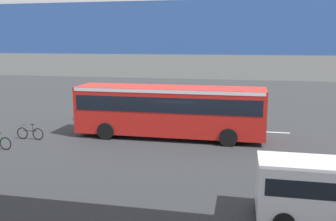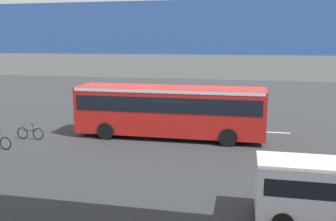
{
  "view_description": "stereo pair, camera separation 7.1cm",
  "coord_description": "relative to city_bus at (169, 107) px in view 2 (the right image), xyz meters",
  "views": [
    {
      "loc": [
        -3.86,
        21.4,
        5.88
      ],
      "look_at": [
        0.69,
        -0.58,
        1.6
      ],
      "focal_mm": 38.89,
      "sensor_mm": 36.0,
      "label": 1
    },
    {
      "loc": [
        -3.93,
        21.39,
        5.88
      ],
      "look_at": [
        0.69,
        -0.58,
        1.6
      ],
      "focal_mm": 38.89,
      "sensor_mm": 36.0,
      "label": 2
    }
  ],
  "objects": [
    {
      "name": "traffic_sign",
      "position": [
        2.17,
        -3.2,
        0.01
      ],
      "size": [
        0.08,
        0.6,
        2.8
      ],
      "color": "slate",
      "rests_on": "ground"
    },
    {
      "name": "lane_dash_right",
      "position": [
        5.48,
        -2.59,
        -1.88
      ],
      "size": [
        2.0,
        0.2,
        0.01
      ],
      "primitive_type": "cube",
      "color": "silver",
      "rests_on": "ground"
    },
    {
      "name": "lane_dash_centre",
      "position": [
        1.48,
        -2.59,
        -1.88
      ],
      "size": [
        2.0,
        0.2,
        0.01
      ],
      "primitive_type": "cube",
      "color": "silver",
      "rests_on": "ground"
    },
    {
      "name": "ground",
      "position": [
        -0.52,
        0.11,
        -1.88
      ],
      "size": [
        80.0,
        80.0,
        0.0
      ],
      "primitive_type": "plane",
      "color": "#2D3033"
    },
    {
      "name": "pedestrian",
      "position": [
        7.18,
        -3.44,
        -1.0
      ],
      "size": [
        0.38,
        0.38,
        1.79
      ],
      "color": "#2D2D38",
      "rests_on": "ground"
    },
    {
      "name": "lane_dash_left",
      "position": [
        -2.52,
        -2.59,
        -1.88
      ],
      "size": [
        2.0,
        0.2,
        0.01
      ],
      "primitive_type": "cube",
      "color": "silver",
      "rests_on": "ground"
    },
    {
      "name": "lane_dash_leftmost",
      "position": [
        -6.52,
        -2.59,
        -1.88
      ],
      "size": [
        2.0,
        0.2,
        0.01
      ],
      "primitive_type": "cube",
      "color": "silver",
      "rests_on": "ground"
    },
    {
      "name": "city_bus",
      "position": [
        0.0,
        0.0,
        0.0
      ],
      "size": [
        11.54,
        2.85,
        3.15
      ],
      "color": "red",
      "rests_on": "ground"
    },
    {
      "name": "bicycle_black",
      "position": [
        8.19,
        2.22,
        -1.51
      ],
      "size": [
        1.77,
        0.44,
        0.96
      ],
      "color": "black",
      "rests_on": "ground"
    },
    {
      "name": "pedestrian_overpass",
      "position": [
        -0.52,
        12.68,
        3.04
      ],
      "size": [
        25.35,
        2.6,
        6.71
      ],
      "color": "gray",
      "rests_on": "ground"
    },
    {
      "name": "parked_van",
      "position": [
        -7.37,
        9.62,
        -0.7
      ],
      "size": [
        4.8,
        2.17,
        2.05
      ],
      "color": "silver",
      "rests_on": "ground"
    }
  ]
}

